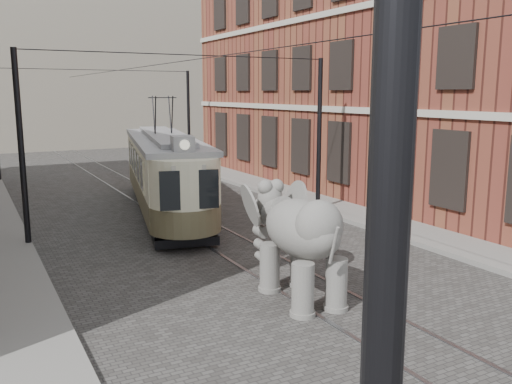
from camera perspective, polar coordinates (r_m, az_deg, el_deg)
ground at (r=14.40m, az=2.96°, el=-8.68°), size 120.00×120.00×0.00m
tram_rails at (r=14.40m, az=2.96°, el=-8.64°), size 1.54×80.00×0.02m
sidewalk_right at (r=18.10m, az=19.51°, el=-5.04°), size 2.00×60.00×0.15m
sidewalk_left at (r=12.53m, az=-24.06°, el=-12.24°), size 2.00×60.00×0.15m
brick_building at (r=27.46m, az=13.32°, el=12.82°), size 8.00×26.00×12.00m
distant_block at (r=52.16m, az=-20.91°, el=12.25°), size 28.00×10.00×14.00m
catenary at (r=18.08m, az=-5.76°, el=4.93°), size 11.00×30.20×6.00m
tram at (r=21.77m, az=-9.62°, el=3.84°), size 4.76×11.72×4.55m
elephant at (r=12.41m, az=4.84°, el=-5.58°), size 2.64×4.40×2.59m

